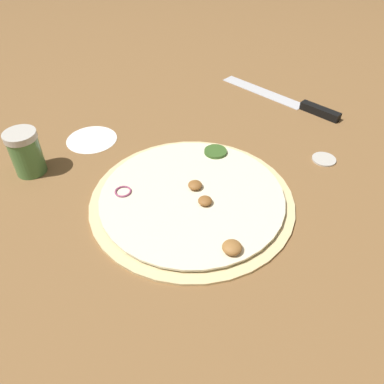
{
  "coord_description": "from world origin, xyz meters",
  "views": [
    {
      "loc": [
        0.13,
        -0.45,
        0.44
      ],
      "look_at": [
        0.0,
        0.0,
        0.02
      ],
      "focal_mm": 35.0,
      "sensor_mm": 36.0,
      "label": 1
    }
  ],
  "objects": [
    {
      "name": "ground_plane",
      "position": [
        0.0,
        0.0,
        0.0
      ],
      "size": [
        3.0,
        3.0,
        0.0
      ],
      "primitive_type": "plane",
      "color": "brown"
    },
    {
      "name": "pizza",
      "position": [
        0.0,
        0.0,
        0.01
      ],
      "size": [
        0.35,
        0.35,
        0.03
      ],
      "color": "beige",
      "rests_on": "ground_plane"
    },
    {
      "name": "flour_patch",
      "position": [
        -0.25,
        0.12,
        0.0
      ],
      "size": [
        0.1,
        0.1,
        0.0
      ],
      "color": "white",
      "rests_on": "ground_plane"
    },
    {
      "name": "loose_cap",
      "position": [
        0.21,
        0.18,
        0.0
      ],
      "size": [
        0.05,
        0.05,
        0.01
      ],
      "color": "beige",
      "rests_on": "ground_plane"
    },
    {
      "name": "knife",
      "position": [
        0.14,
        0.39,
        0.01
      ],
      "size": [
        0.3,
        0.18,
        0.02
      ],
      "rotation": [
        0.0,
        0.0,
        2.66
      ],
      "color": "silver",
      "rests_on": "ground_plane"
    },
    {
      "name": "spice_jar",
      "position": [
        -0.31,
        -0.01,
        0.04
      ],
      "size": [
        0.06,
        0.06,
        0.08
      ],
      "color": "#4C7F42",
      "rests_on": "ground_plane"
    }
  ]
}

